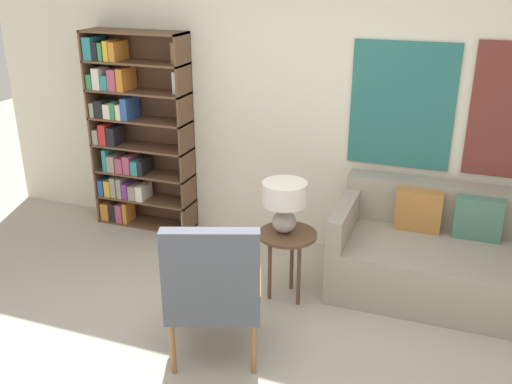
# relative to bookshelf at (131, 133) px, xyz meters

# --- Properties ---
(ground_plane) EXTENTS (14.00, 14.00, 0.00)m
(ground_plane) POSITION_rel_bookshelf_xyz_m (1.69, -1.85, -0.94)
(ground_plane) COLOR #B2A899
(wall_back) EXTENTS (6.40, 0.08, 2.70)m
(wall_back) POSITION_rel_bookshelf_xyz_m (1.74, 0.18, 0.41)
(wall_back) COLOR silver
(wall_back) RESTS_ON ground_plane
(bookshelf) EXTENTS (0.98, 0.30, 1.89)m
(bookshelf) POSITION_rel_bookshelf_xyz_m (0.00, 0.00, 0.00)
(bookshelf) COLOR brown
(bookshelf) RESTS_ON ground_plane
(armchair) EXTENTS (0.76, 0.78, 1.01)m
(armchair) POSITION_rel_bookshelf_xyz_m (1.62, -1.71, -0.37)
(armchair) COLOR olive
(armchair) RESTS_ON ground_plane
(couch) EXTENTS (1.66, 0.93, 0.80)m
(couch) POSITION_rel_bookshelf_xyz_m (2.96, -0.30, -0.63)
(couch) COLOR #9E9384
(couch) RESTS_ON ground_plane
(side_table) EXTENTS (0.45, 0.45, 0.56)m
(side_table) POSITION_rel_bookshelf_xyz_m (1.84, -0.82, -0.45)
(side_table) COLOR brown
(side_table) RESTS_ON ground_plane
(table_lamp) EXTENTS (0.34, 0.34, 0.40)m
(table_lamp) POSITION_rel_bookshelf_xyz_m (1.81, -0.81, -0.12)
(table_lamp) COLOR #A59E93
(table_lamp) RESTS_ON side_table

